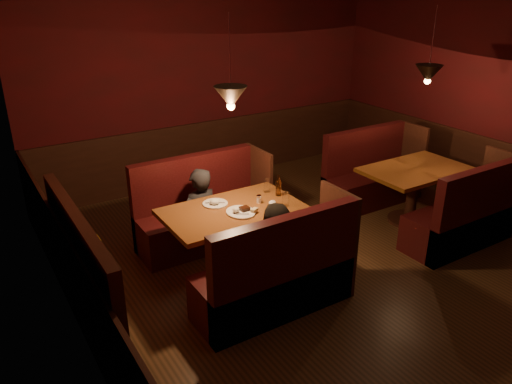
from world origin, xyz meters
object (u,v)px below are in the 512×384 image
main_table (234,224)px  main_bench_near (279,280)px  second_bench_far (370,179)px  diner_a (199,197)px  diner_b (279,236)px  second_table (414,182)px  main_bench_far (202,216)px  second_bench_near (465,220)px

main_table → main_bench_near: size_ratio=0.91×
second_bench_far → diner_a: (-2.87, -0.02, 0.36)m
diner_b → diner_a: bearing=89.1°
second_table → main_bench_far: bearing=159.8°
diner_b → second_bench_near: bearing=-20.7°
main_table → main_bench_far: 0.90m
main_bench_far → diner_a: 0.41m
diner_a → diner_b: (0.28, -1.31, -0.01)m
main_bench_near → second_bench_near: 2.76m
main_bench_far → second_bench_far: bearing=-3.3°
second_table → diner_b: (-2.56, -0.48, 0.11)m
main_bench_far → diner_b: 1.53m
second_bench_near → diner_a: 3.34m
second_table → diner_b: bearing=-169.3°
diner_a → main_bench_far: bearing=-131.2°
second_table → diner_a: (-2.84, 0.82, 0.13)m
main_table → second_bench_near: 2.95m
main_bench_near → diner_a: diner_a is taller
main_bench_far → main_table: bearing=-91.2°
main_bench_near → second_table: 2.83m
second_table → second_bench_near: bearing=-87.8°
main_table → second_bench_far: bearing=14.3°
diner_a → second_bench_far: bearing=171.6°
second_table → second_bench_near: size_ratio=0.90×
main_table → main_bench_far: size_ratio=0.91×
main_bench_far → main_bench_near: bearing=-90.0°
main_bench_far → second_bench_near: main_bench_far is taller
main_table → main_bench_far: (0.02, 0.86, -0.27)m
second_bench_near → diner_b: (-2.59, 0.36, 0.35)m
main_bench_near → second_bench_near: (2.76, -0.11, -0.01)m
main_bench_near → second_bench_near: bearing=-2.4°
second_bench_near → diner_b: 2.64m
diner_b → main_bench_far: bearing=83.3°
second_table → diner_b: diner_b is taller
second_bench_near → diner_b: diner_b is taller
main_table → main_bench_near: 0.90m
main_bench_far → main_bench_near: size_ratio=1.00×
main_bench_far → second_table: 2.91m
main_bench_far → diner_a: diner_a is taller
main_bench_far → second_table: size_ratio=1.19×
main_bench_near → diner_a: bearing=94.2°
main_table → diner_b: size_ratio=1.08×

